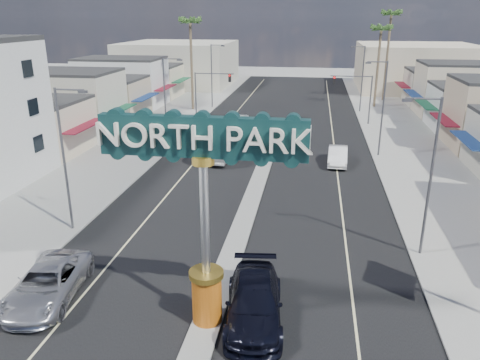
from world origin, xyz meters
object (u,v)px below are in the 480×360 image
(streetlight_l_near, at_px, (66,153))
(car_parked_left, at_px, (187,136))
(gateway_sign, at_px, (204,199))
(city_bus, at_px, (226,137))
(streetlight_l_mid, at_px, (166,98))
(streetlight_r_near, at_px, (428,171))
(palm_right_mid, at_px, (381,32))
(suv_right, at_px, (254,302))
(streetlight_l_far, at_px, (213,73))
(palm_left_far, at_px, (190,26))
(suv_left, at_px, (47,283))
(palm_right_far, at_px, (391,19))
(streetlight_r_far, at_px, (361,75))
(traffic_signal_right, at_px, (356,90))
(car_parked_right, at_px, (338,156))
(traffic_signal_left, at_px, (209,86))
(streetlight_r_mid, at_px, (382,104))

(streetlight_l_near, xyz_separation_m, car_parked_left, (1.43, 21.78, -4.29))
(gateway_sign, bearing_deg, city_bus, 98.95)
(city_bus, bearing_deg, streetlight_l_near, -103.92)
(streetlight_l_mid, bearing_deg, car_parked_left, 51.22)
(streetlight_r_near, bearing_deg, palm_right_mid, 86.81)
(suv_right, bearing_deg, streetlight_l_far, 98.00)
(palm_left_far, distance_m, suv_left, 48.80)
(streetlight_l_near, distance_m, palm_left_far, 40.59)
(streetlight_l_far, xyz_separation_m, palm_left_far, (-2.57, -2.00, 6.43))
(suv_left, relative_size, suv_right, 0.99)
(palm_right_far, xyz_separation_m, city_bus, (-19.25, -33.01, -10.86))
(car_parked_left, height_order, city_bus, city_bus)
(streetlight_r_far, bearing_deg, traffic_signal_right, -98.86)
(streetlight_r_near, bearing_deg, car_parked_right, 102.91)
(streetlight_l_mid, relative_size, palm_right_mid, 0.74)
(streetlight_r_near, relative_size, suv_right, 1.48)
(streetlight_r_far, relative_size, palm_left_far, 0.69)
(streetlight_l_near, height_order, streetlight_r_far, same)
(traffic_signal_left, height_order, streetlight_r_near, streetlight_r_near)
(streetlight_r_far, bearing_deg, streetlight_l_mid, -133.48)
(palm_right_mid, bearing_deg, streetlight_r_mid, -95.64)
(streetlight_r_far, distance_m, suv_left, 52.84)
(streetlight_l_near, relative_size, streetlight_l_mid, 1.00)
(palm_left_far, height_order, city_bus, palm_left_far)
(palm_right_mid, xyz_separation_m, palm_right_far, (2.00, 6.00, 1.78))
(gateway_sign, height_order, streetlight_l_mid, gateway_sign)
(palm_left_far, height_order, suv_right, palm_left_far)
(suv_right, bearing_deg, traffic_signal_right, 74.03)
(car_parked_left, bearing_deg, streetlight_r_near, -44.72)
(suv_left, xyz_separation_m, car_parked_right, (14.54, 24.16, -0.04))
(gateway_sign, relative_size, car_parked_right, 1.90)
(streetlight_r_near, xyz_separation_m, palm_right_far, (4.57, 52.00, 7.32))
(streetlight_l_far, distance_m, palm_right_mid, 24.41)
(streetlight_r_near, distance_m, suv_right, 11.98)
(gateway_sign, xyz_separation_m, traffic_signal_left, (-9.18, 42.02, -1.65))
(streetlight_l_mid, bearing_deg, gateway_sign, -69.58)
(streetlight_r_mid, bearing_deg, streetlight_l_mid, 180.00)
(palm_left_far, height_order, palm_right_mid, palm_left_far)
(traffic_signal_right, relative_size, streetlight_l_near, 0.67)
(gateway_sign, height_order, streetlight_r_near, gateway_sign)
(streetlight_l_far, height_order, palm_right_far, palm_right_far)
(traffic_signal_right, xyz_separation_m, palm_left_far, (-22.18, 6.01, 7.22))
(streetlight_r_mid, bearing_deg, streetlight_l_near, -136.21)
(streetlight_r_near, relative_size, car_parked_right, 1.87)
(suv_left, height_order, suv_right, suv_right)
(streetlight_l_far, height_order, palm_left_far, palm_left_far)
(traffic_signal_left, xyz_separation_m, streetlight_l_near, (-1.25, -33.99, 0.79))
(gateway_sign, relative_size, suv_left, 1.52)
(gateway_sign, relative_size, traffic_signal_right, 1.53)
(traffic_signal_left, xyz_separation_m, car_parked_right, (15.76, -17.19, -3.48))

